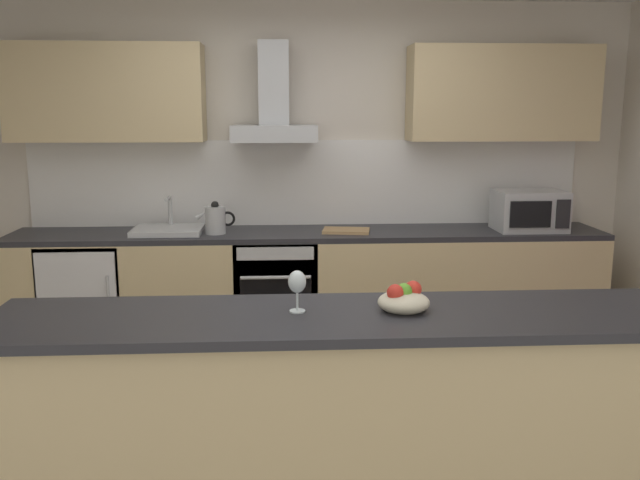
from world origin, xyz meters
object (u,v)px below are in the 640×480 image
refrigerator (89,297)px  sink (168,229)px  microwave (529,211)px  wine_glass (297,283)px  kettle (216,219)px  chopping_board (346,231)px  oven (276,290)px  fruit_bowl (404,300)px  range_hood (274,110)px

refrigerator → sink: 0.78m
refrigerator → sink: (0.60, 0.01, 0.50)m
microwave → wine_glass: 2.80m
kettle → chopping_board: size_ratio=0.85×
sink → kettle: 0.36m
oven → fruit_bowl: fruit_bowl is taller
refrigerator → microwave: size_ratio=1.70×
kettle → fruit_bowl: 2.37m
fruit_bowl → sink: bearing=121.4°
wine_glass → fruit_bowl: 0.46m
kettle → wine_glass: bearing=-75.9°
range_hood → sink: bearing=-171.4°
chopping_board → refrigerator: bearing=179.4°
range_hood → wine_glass: bearing=-87.4°
microwave → range_hood: range_hood is taller
chopping_board → fruit_bowl: bearing=-89.2°
oven → fruit_bowl: bearing=-75.8°
kettle → fruit_bowl: bearing=-65.3°
range_hood → fruit_bowl: range_hood is taller
kettle → range_hood: bearing=20.6°
kettle → microwave: bearing=0.1°
sink → fruit_bowl: size_ratio=2.27×
refrigerator → range_hood: bearing=5.5°
oven → microwave: bearing=-0.8°
oven → wine_glass: wine_glass is taller
sink → fruit_bowl: 2.58m
oven → fruit_bowl: (0.56, -2.19, 0.54)m
oven → chopping_board: chopping_board is taller
fruit_bowl → oven: bearing=104.2°
microwave → range_hood: bearing=175.3°
oven → kettle: bearing=-175.6°
refrigerator → wine_glass: 2.72m
oven → chopping_board: 0.69m
range_hood → wine_glass: 2.42m
wine_glass → chopping_board: (0.42, 2.16, -0.17)m
wine_glass → oven: bearing=92.8°
microwave → sink: 2.69m
range_hood → chopping_board: bearing=-16.3°
wine_glass → fruit_bowl: bearing=-0.5°
sink → kettle: size_ratio=1.73×
range_hood → wine_glass: range_hood is taller
sink → kettle: sink is taller
sink → chopping_board: (1.31, -0.03, -0.02)m
sink → wine_glass: bearing=-67.9°
range_hood → wine_glass: (0.11, -2.31, -0.71)m
microwave → kettle: bearing=-179.9°
kettle → fruit_bowl: kettle is taller
fruit_bowl → chopping_board: fruit_bowl is taller
refrigerator → fruit_bowl: fruit_bowl is taller
oven → range_hood: size_ratio=1.11×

